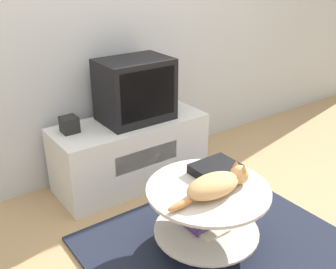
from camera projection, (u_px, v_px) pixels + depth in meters
ground_plane at (222, 251)px, 2.38m from camera, size 12.00×12.00×0.00m
wall_back at (104, 7)px, 2.85m from camera, size 8.00×0.05×2.60m
rug at (222, 250)px, 2.38m from camera, size 1.49×1.34×0.02m
tv_stand at (131, 152)px, 3.04m from camera, size 1.17×0.48×0.51m
tv at (135, 90)px, 2.88m from camera, size 0.52×0.37×0.46m
speaker at (69, 125)px, 2.73m from camera, size 0.11×0.11×0.11m
coffee_table at (207, 210)px, 2.27m from camera, size 0.71×0.71×0.42m
dvd_box at (215, 169)px, 2.35m from camera, size 0.27×0.21×0.06m
cat at (217, 184)px, 2.14m from camera, size 0.56×0.19×0.13m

